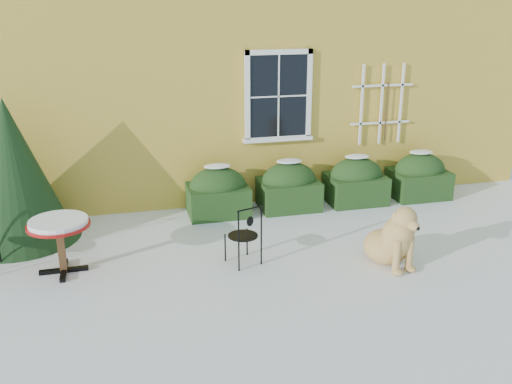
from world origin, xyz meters
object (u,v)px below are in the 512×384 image
object	(u,v)px
evergreen_shrub	(14,184)
bistro_table	(59,229)
patio_chair_near	(244,235)
dog	(393,240)

from	to	relation	value
evergreen_shrub	bistro_table	bearing A→B (deg)	-62.22
patio_chair_near	dog	world-z (taller)	dog
bistro_table	dog	world-z (taller)	dog
evergreen_shrub	dog	bearing A→B (deg)	-23.56
evergreen_shrub	bistro_table	xyz separation A→B (m)	(0.74, -1.40, -0.25)
bistro_table	dog	size ratio (longest dim) A/B	0.77
evergreen_shrub	dog	xyz separation A→B (m)	(5.28, -2.30, -0.51)
evergreen_shrub	patio_chair_near	world-z (taller)	evergreen_shrub
bistro_table	dog	bearing A→B (deg)	-11.25
bistro_table	patio_chair_near	xyz separation A→B (m)	(2.51, -0.35, -0.20)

